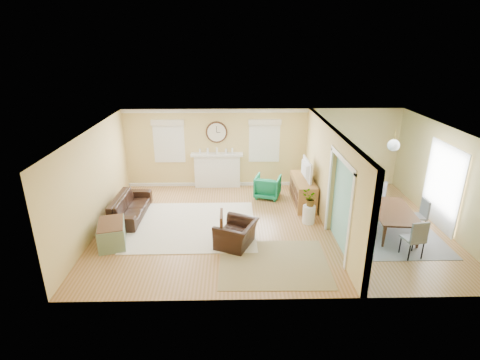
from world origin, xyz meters
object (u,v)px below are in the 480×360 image
credenza (303,191)px  dining_table (393,221)px  eames_chair (236,234)px  sofa (130,207)px  green_chair (268,187)px

credenza → dining_table: (1.99, -1.80, -0.09)m
credenza → eames_chair: bearing=-130.2°
sofa → dining_table: bearing=-97.4°
eames_chair → green_chair: bearing=-174.7°
eames_chair → dining_table: size_ratio=0.55×
credenza → sofa: bearing=-171.5°
eames_chair → credenza: credenza is taller
sofa → credenza: bearing=-80.3°
credenza → dining_table: bearing=-42.1°
green_chair → dining_table: size_ratio=0.44×
eames_chair → dining_table: 4.05m
green_chair → dining_table: green_chair is taller
sofa → dining_table: 7.04m
sofa → eames_chair: size_ratio=2.13×
sofa → credenza: 5.02m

